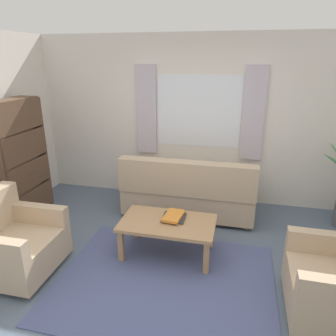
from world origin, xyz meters
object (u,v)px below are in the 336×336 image
Objects in this scene: book_stack_on_table at (174,217)px; coffee_table at (168,226)px; armchair_left at (12,242)px; bookshelf at (22,158)px; couch at (189,192)px.

coffee_table is at bearing -120.52° from book_stack_on_table.
armchair_left is 0.51× the size of bookshelf.
couch is 2.16× the size of armchair_left.
couch is 1.73× the size of coffee_table.
armchair_left reaches higher than book_stack_on_table.
armchair_left is (-1.64, -1.74, -0.01)m from couch.
book_stack_on_table is at bearing 79.58° from bookshelf.
bookshelf reaches higher than couch.
couch is 1.10× the size of bookshelf.
book_stack_on_table is (-0.02, -0.96, 0.10)m from couch.
couch is 2.39m from armchair_left.
armchair_left is 0.80× the size of coffee_table.
coffee_table is 0.64× the size of bookshelf.
couch is 1.05m from coffee_table.
bookshelf is (-2.31, 0.42, 0.42)m from book_stack_on_table.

